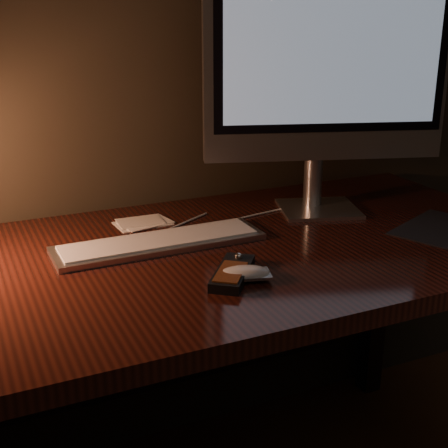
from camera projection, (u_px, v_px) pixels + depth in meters
name	position (u px, v px, depth m)	size (l,w,h in m)	color
desk	(190.00, 293.00, 1.45)	(1.60, 0.75, 0.75)	#33110B
monitor	(328.00, 63.00, 1.49)	(0.58, 0.23, 0.63)	silver
keyboard	(159.00, 242.00, 1.38)	(0.47, 0.13, 0.02)	silver
mousepad	(447.00, 230.00, 1.47)	(0.24, 0.19, 0.00)	black
mouse	(244.00, 275.00, 1.20)	(0.10, 0.05, 0.02)	white
media_remote	(233.00, 272.00, 1.21)	(0.15, 0.16, 0.03)	black
papers	(143.00, 223.00, 1.52)	(0.13, 0.09, 0.01)	white
cable	(225.00, 221.00, 1.53)	(0.00, 0.00, 0.55)	white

